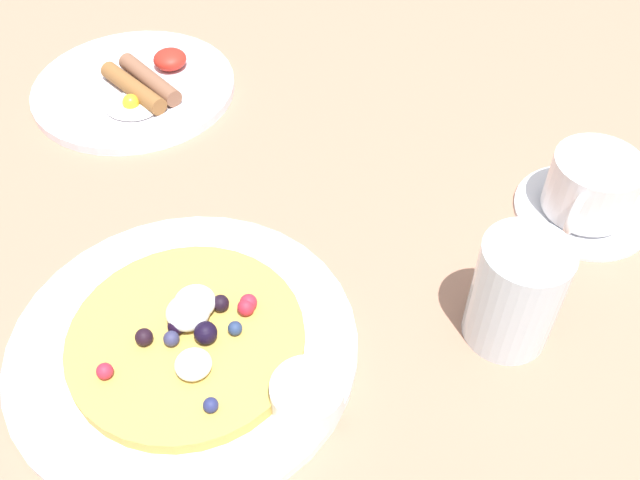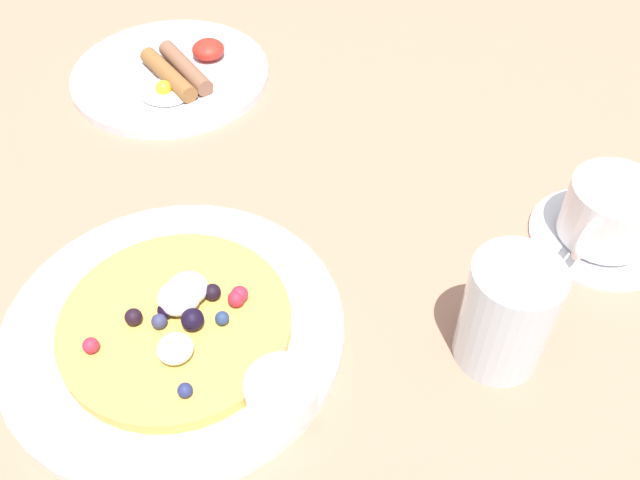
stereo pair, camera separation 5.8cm
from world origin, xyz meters
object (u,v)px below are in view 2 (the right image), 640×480
at_px(syrup_ramekin, 282,392).
at_px(water_glass, 507,314).
at_px(coffee_cup, 610,211).
at_px(breakfast_plate, 171,75).
at_px(coffee_saucer, 600,236).
at_px(pancake_plate, 174,329).

relative_size(syrup_ramekin, water_glass, 0.55).
relative_size(syrup_ramekin, coffee_cup, 0.50).
distance_m(syrup_ramekin, coffee_cup, 0.36).
bearing_deg(syrup_ramekin, coffee_cup, 59.03).
bearing_deg(coffee_cup, water_glass, -105.82).
distance_m(syrup_ramekin, breakfast_plate, 0.49).
xyz_separation_m(breakfast_plate, water_glass, (0.49, -0.20, 0.05)).
distance_m(syrup_ramekin, water_glass, 0.19).
distance_m(syrup_ramekin, coffee_saucer, 0.36).
height_order(breakfast_plate, water_glass, water_glass).
height_order(coffee_saucer, water_glass, water_glass).
relative_size(coffee_saucer, coffee_cup, 1.18).
distance_m(coffee_saucer, water_glass, 0.19).
bearing_deg(syrup_ramekin, water_glass, 44.57).
xyz_separation_m(syrup_ramekin, coffee_saucer, (0.18, 0.31, -0.02)).
bearing_deg(coffee_saucer, breakfast_plate, 177.17).
bearing_deg(water_glass, coffee_saucer, 74.20).
bearing_deg(syrup_ramekin, coffee_saucer, 59.10).
relative_size(pancake_plate, coffee_saucer, 2.17).
height_order(pancake_plate, breakfast_plate, same).
bearing_deg(syrup_ramekin, pancake_plate, 171.14).
height_order(coffee_saucer, coffee_cup, coffee_cup).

